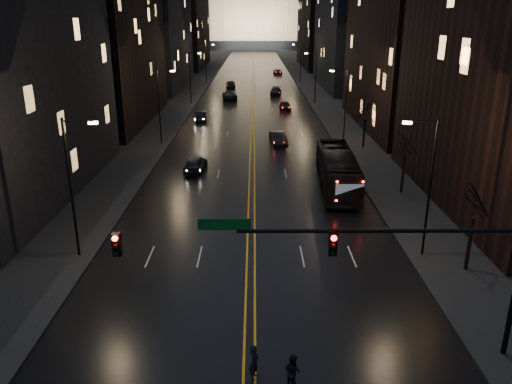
{
  "coord_description": "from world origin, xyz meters",
  "views": [
    {
      "loc": [
        0.23,
        -18.85,
        14.51
      ],
      "look_at": [
        0.33,
        10.59,
        4.2
      ],
      "focal_mm": 35.0,
      "sensor_mm": 36.0,
      "label": 1
    }
  ],
  "objects_px": {
    "traffic_signal": "(390,255)",
    "oncoming_car_a": "(195,163)",
    "pedestrian_a": "(254,362)",
    "pedestrian_b": "(292,371)",
    "bus": "(337,170)",
    "oncoming_car_b": "(201,116)",
    "receding_car_a": "(278,138)"
  },
  "relations": [
    {
      "from": "bus",
      "to": "receding_car_a",
      "type": "xyz_separation_m",
      "value": [
        -4.49,
        16.42,
        -0.96
      ]
    },
    {
      "from": "receding_car_a",
      "to": "pedestrian_a",
      "type": "bearing_deg",
      "value": -101.86
    },
    {
      "from": "receding_car_a",
      "to": "bus",
      "type": "bearing_deg",
      "value": -82.56
    },
    {
      "from": "pedestrian_a",
      "to": "pedestrian_b",
      "type": "relative_size",
      "value": 1.01
    },
    {
      "from": "traffic_signal",
      "to": "pedestrian_b",
      "type": "height_order",
      "value": "traffic_signal"
    },
    {
      "from": "bus",
      "to": "receding_car_a",
      "type": "bearing_deg",
      "value": 108.33
    },
    {
      "from": "oncoming_car_b",
      "to": "receding_car_a",
      "type": "bearing_deg",
      "value": 120.42
    },
    {
      "from": "oncoming_car_b",
      "to": "receding_car_a",
      "type": "height_order",
      "value": "receding_car_a"
    },
    {
      "from": "bus",
      "to": "receding_car_a",
      "type": "relative_size",
      "value": 2.68
    },
    {
      "from": "traffic_signal",
      "to": "receding_car_a",
      "type": "relative_size",
      "value": 3.74
    },
    {
      "from": "oncoming_car_a",
      "to": "pedestrian_b",
      "type": "height_order",
      "value": "pedestrian_b"
    },
    {
      "from": "pedestrian_a",
      "to": "traffic_signal",
      "type": "bearing_deg",
      "value": -59.26
    },
    {
      "from": "traffic_signal",
      "to": "pedestrian_a",
      "type": "distance_m",
      "value": 7.27
    },
    {
      "from": "receding_car_a",
      "to": "oncoming_car_a",
      "type": "bearing_deg",
      "value": -136.66
    },
    {
      "from": "oncoming_car_a",
      "to": "pedestrian_b",
      "type": "relative_size",
      "value": 2.88
    },
    {
      "from": "oncoming_car_a",
      "to": "traffic_signal",
      "type": "bearing_deg",
      "value": 116.13
    },
    {
      "from": "bus",
      "to": "oncoming_car_b",
      "type": "height_order",
      "value": "bus"
    },
    {
      "from": "pedestrian_b",
      "to": "pedestrian_a",
      "type": "bearing_deg",
      "value": 27.57
    },
    {
      "from": "oncoming_car_a",
      "to": "receding_car_a",
      "type": "distance_m",
      "value": 13.98
    },
    {
      "from": "oncoming_car_a",
      "to": "pedestrian_a",
      "type": "relative_size",
      "value": 2.83
    },
    {
      "from": "bus",
      "to": "oncoming_car_b",
      "type": "distance_m",
      "value": 34.45
    },
    {
      "from": "pedestrian_a",
      "to": "pedestrian_b",
      "type": "height_order",
      "value": "pedestrian_a"
    },
    {
      "from": "pedestrian_a",
      "to": "pedestrian_b",
      "type": "bearing_deg",
      "value": -93.22
    },
    {
      "from": "oncoming_car_a",
      "to": "oncoming_car_b",
      "type": "bearing_deg",
      "value": -81.0
    },
    {
      "from": "traffic_signal",
      "to": "oncoming_car_a",
      "type": "xyz_separation_m",
      "value": [
        -11.56,
        29.02,
        -4.31
      ]
    },
    {
      "from": "bus",
      "to": "oncoming_car_b",
      "type": "xyz_separation_m",
      "value": [
        -15.27,
        30.86,
        -0.98
      ]
    },
    {
      "from": "oncoming_car_a",
      "to": "bus",
      "type": "bearing_deg",
      "value": 161.76
    },
    {
      "from": "oncoming_car_b",
      "to": "receding_car_a",
      "type": "distance_m",
      "value": 18.02
    },
    {
      "from": "traffic_signal",
      "to": "receding_car_a",
      "type": "distance_m",
      "value": 40.25
    },
    {
      "from": "traffic_signal",
      "to": "bus",
      "type": "height_order",
      "value": "traffic_signal"
    },
    {
      "from": "oncoming_car_b",
      "to": "pedestrian_b",
      "type": "relative_size",
      "value": 2.81
    },
    {
      "from": "oncoming_car_b",
      "to": "pedestrian_a",
      "type": "height_order",
      "value": "pedestrian_a"
    }
  ]
}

